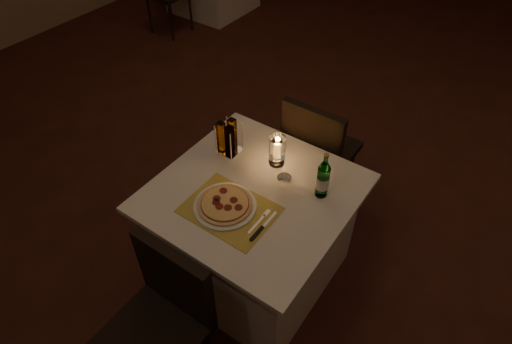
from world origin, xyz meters
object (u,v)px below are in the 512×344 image
Objects in this scene: plate at (225,206)px; tumbler at (284,183)px; pizza at (225,204)px; main_table at (254,234)px; hurricane_candle at (277,148)px; chair_far at (317,146)px; water_bottle at (323,179)px; chair_near at (164,312)px.

tumbler is (0.17, 0.29, 0.03)m from plate.
tumbler reaches higher than pizza.
main_table is 0.53m from hurricane_candle.
chair_far is 2.81× the size of plate.
water_bottle is 1.54× the size of hurricane_candle.
chair_far is 11.80× the size of tumbler.
main_table is 0.74m from chair_far.
water_bottle reaches higher than chair_far.
tumbler is at bearing 43.06° from main_table.
chair_near is 3.26× the size of water_bottle.
plate is at bearing -105.52° from main_table.
chair_near is at bearing -108.57° from water_bottle.
chair_near is (0.00, -0.71, 0.18)m from main_table.
water_bottle reaches higher than tumbler.
plate is at bearing -93.82° from hurricane_candle.
tumbler is 0.28× the size of water_bottle.
plate is (-0.05, -0.89, 0.20)m from chair_far.
hurricane_candle is (0.03, 0.43, 0.09)m from plate.
chair_near is at bearing -84.65° from plate.
pizza is (-0.05, -0.18, 0.39)m from main_table.
water_bottle is (0.30, -0.53, 0.30)m from chair_far.
chair_near is 3.21× the size of pizza.
chair_far is 3.26× the size of water_bottle.
chair_far reaches higher than tumbler.
chair_near is at bearing -88.74° from hurricane_candle.
chair_near is 0.58m from pizza.
main_table is 3.62× the size of water_bottle.
pizza is 1.01× the size of water_bottle.
chair_far is (0.00, 0.71, 0.18)m from main_table.
chair_far is at bearing 119.29° from water_bottle.
main_table is at bearing 74.45° from pizza.
tumbler is at bearing -159.08° from water_bottle.
water_bottle is at bearing 45.74° from plate.
hurricane_candle reaches higher than chair_far.
water_bottle reaches higher than chair_near.
main_table is at bearing 74.48° from plate.
chair_near is at bearing -90.00° from main_table.
plate is at bearing -93.20° from chair_far.
chair_near reaches higher than main_table.
plate is 0.44m from hurricane_candle.
chair_near is 2.81× the size of plate.
pizza is 3.67× the size of tumbler.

